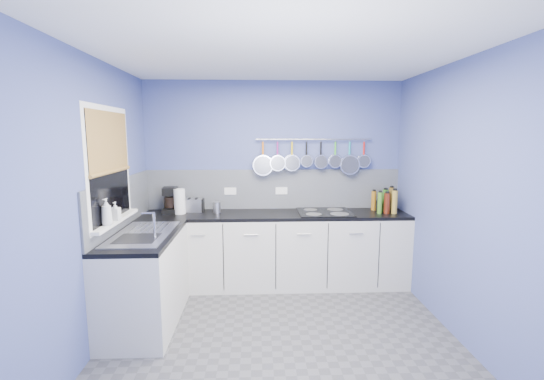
{
  "coord_description": "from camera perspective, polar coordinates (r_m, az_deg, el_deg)",
  "views": [
    {
      "loc": [
        -0.21,
        -3.18,
        1.84
      ],
      "look_at": [
        -0.05,
        0.75,
        1.25
      ],
      "focal_mm": 24.47,
      "sensor_mm": 36.0,
      "label": 1
    }
  ],
  "objects": [
    {
      "name": "backsplash_left",
      "position": [
        4.08,
        -22.04,
        -1.83
      ],
      "size": [
        0.02,
        1.8,
        0.5
      ],
      "primitive_type": "cube",
      "color": "slate",
      "rests_on": "wall_left"
    },
    {
      "name": "condiment_2",
      "position": [
        4.82,
        15.37,
        -1.59
      ],
      "size": [
        0.06,
        0.06,
        0.24
      ],
      "primitive_type": "cylinder",
      "color": "#8C5914",
      "rests_on": "worktop_back"
    },
    {
      "name": "coffee_maker",
      "position": [
        4.63,
        -15.41,
        -1.53
      ],
      "size": [
        0.18,
        0.2,
        0.31
      ],
      "primitive_type": null,
      "rotation": [
        0.0,
        0.0,
        0.04
      ],
      "color": "black",
      "rests_on": "worktop_back"
    },
    {
      "name": "pan_6",
      "position": [
        4.77,
        11.83,
        4.98
      ],
      "size": [
        0.25,
        0.07,
        0.44
      ],
      "primitive_type": null,
      "color": "silver",
      "rests_on": "pot_rail"
    },
    {
      "name": "soap_bottle_a",
      "position": [
        3.56,
        -24.11,
        -3.09
      ],
      "size": [
        0.11,
        0.11,
        0.24
      ],
      "primitive_type": "imported",
      "rotation": [
        0.0,
        0.0,
        -0.16
      ],
      "color": "white",
      "rests_on": "window_sill"
    },
    {
      "name": "pan_5",
      "position": [
        4.73,
        9.71,
        5.54
      ],
      "size": [
        0.16,
        0.06,
        0.35
      ],
      "primitive_type": null,
      "color": "silver",
      "rests_on": "pot_rail"
    },
    {
      "name": "ceiling",
      "position": [
        3.26,
        1.51,
        20.41
      ],
      "size": [
        3.2,
        3.0,
        0.02
      ],
      "primitive_type": "cube",
      "color": "white",
      "rests_on": "ground"
    },
    {
      "name": "condiment_4",
      "position": [
        4.74,
        17.02,
        -1.58
      ],
      "size": [
        0.07,
        0.07,
        0.27
      ],
      "primitive_type": "cylinder",
      "color": "#265919",
      "rests_on": "worktop_back"
    },
    {
      "name": "pan_4",
      "position": [
        4.69,
        7.53,
        5.51
      ],
      "size": [
        0.17,
        0.07,
        0.36
      ],
      "primitive_type": null,
      "color": "silver",
      "rests_on": "pot_rail"
    },
    {
      "name": "pan_2",
      "position": [
        4.65,
        3.09,
        5.36
      ],
      "size": [
        0.2,
        0.07,
        0.39
      ],
      "primitive_type": null,
      "color": "silver",
      "rests_on": "pot_rail"
    },
    {
      "name": "socket_right",
      "position": [
        4.72,
        1.46,
        -0.12
      ],
      "size": [
        0.15,
        0.01,
        0.09
      ],
      "primitive_type": "cube",
      "color": "white",
      "rests_on": "backsplash_back"
    },
    {
      "name": "cabinet_run_back",
      "position": [
        4.6,
        0.4,
        -9.3
      ],
      "size": [
        3.2,
        0.6,
        0.86
      ],
      "primitive_type": "cube",
      "color": "beige",
      "rests_on": "ground"
    },
    {
      "name": "cabinet_run_left",
      "position": [
        3.91,
        -18.86,
        -13.09
      ],
      "size": [
        0.6,
        1.2,
        0.86
      ],
      "primitive_type": "cube",
      "color": "beige",
      "rests_on": "ground"
    },
    {
      "name": "condiment_6",
      "position": [
        4.67,
        18.33,
        -1.77
      ],
      "size": [
        0.07,
        0.07,
        0.28
      ],
      "primitive_type": "cylinder",
      "color": "olive",
      "rests_on": "worktop_back"
    },
    {
      "name": "floor",
      "position": [
        3.68,
        1.35,
        -21.61
      ],
      "size": [
        3.2,
        3.0,
        0.02
      ],
      "primitive_type": "cube",
      "color": "#47474C",
      "rests_on": "ground"
    },
    {
      "name": "worktop_left",
      "position": [
        3.77,
        -19.19,
        -6.71
      ],
      "size": [
        0.6,
        1.2,
        0.04
      ],
      "primitive_type": "cube",
      "color": "black",
      "rests_on": "cabinet_run_left"
    },
    {
      "name": "sink_unit",
      "position": [
        3.76,
        -19.21,
        -6.35
      ],
      "size": [
        0.5,
        0.95,
        0.01
      ],
      "primitive_type": "cube",
      "color": "silver",
      "rests_on": "worktop_left"
    },
    {
      "name": "canister",
      "position": [
        4.54,
        -8.46,
        -2.67
      ],
      "size": [
        0.11,
        0.11,
        0.13
      ],
      "primitive_type": "cylinder",
      "rotation": [
        0.0,
        0.0,
        -0.26
      ],
      "color": "silver",
      "rests_on": "worktop_back"
    },
    {
      "name": "condiment_7",
      "position": [
        4.65,
        17.26,
        -1.96
      ],
      "size": [
        0.07,
        0.07,
        0.25
      ],
      "primitive_type": "cylinder",
      "color": "#4C190C",
      "rests_on": "worktop_back"
    },
    {
      "name": "condiment_5",
      "position": [
        4.72,
        16.08,
        -2.42
      ],
      "size": [
        0.07,
        0.07,
        0.14
      ],
      "primitive_type": "cylinder",
      "color": "black",
      "rests_on": "worktop_back"
    },
    {
      "name": "condiment_3",
      "position": [
        4.77,
        18.32,
        -1.88
      ],
      "size": [
        0.05,
        0.05,
        0.23
      ],
      "primitive_type": "cylinder",
      "color": "brown",
      "rests_on": "worktop_back"
    },
    {
      "name": "bamboo_blind",
      "position": [
        3.73,
        -23.75,
        6.82
      ],
      "size": [
        0.01,
        0.9,
        0.55
      ],
      "primitive_type": "cube",
      "color": "#A07140",
      "rests_on": "wall_left"
    },
    {
      "name": "socket_left",
      "position": [
        4.72,
        -6.44,
        -0.17
      ],
      "size": [
        0.15,
        0.01,
        0.09
      ],
      "primitive_type": "cube",
      "color": "white",
      "rests_on": "backsplash_back"
    },
    {
      "name": "wall_front",
      "position": [
        1.78,
        4.64,
        -10.83
      ],
      "size": [
        3.2,
        0.02,
        2.5
      ],
      "primitive_type": "cube",
      "color": "#444F8D",
      "rests_on": "ground"
    },
    {
      "name": "soap_bottle_b",
      "position": [
        3.74,
        -22.97,
        -2.99
      ],
      "size": [
        0.08,
        0.08,
        0.17
      ],
      "primitive_type": "imported",
      "rotation": [
        0.0,
        0.0,
        -0.06
      ],
      "color": "white",
      "rests_on": "window_sill"
    },
    {
      "name": "window_sill",
      "position": [
        3.81,
        -22.91,
        -4.34
      ],
      "size": [
        0.1,
        0.98,
        0.03
      ],
      "primitive_type": "cube",
      "color": "white",
      "rests_on": "wall_left"
    },
    {
      "name": "paper_towel",
      "position": [
        4.56,
        -14.03,
        -1.72
      ],
      "size": [
        0.14,
        0.14,
        0.3
      ],
      "primitive_type": "cylinder",
      "rotation": [
        0.0,
        0.0,
        -0.06
      ],
      "color": "white",
      "rests_on": "worktop_back"
    },
    {
      "name": "wall_left",
      "position": [
        3.52,
        -25.72,
        -1.96
      ],
      "size": [
        0.02,
        3.0,
        2.5
      ],
      "primitive_type": "cube",
      "color": "#444F8D",
      "rests_on": "ground"
    },
    {
      "name": "window_glass",
      "position": [
        3.75,
        -23.65,
        3.38
      ],
      "size": [
        0.01,
        0.9,
        1.0
      ],
      "primitive_type": "cube",
      "color": "black",
      "rests_on": "wall_left"
    },
    {
      "name": "pan_1",
      "position": [
        4.63,
        0.85,
        5.39
      ],
      "size": [
        0.2,
        0.1,
        0.39
      ],
      "primitive_type": null,
      "color": "silver",
      "rests_on": "pot_rail"
    },
    {
      "name": "backsplash_back",
      "position": [
        4.72,
        0.24,
        0.13
      ],
      "size": [
        3.2,
        0.02,
        0.5
      ],
      "primitive_type": "cube",
      "color": "slate",
      "rests_on": "wall_back"
    },
    {
      "name": "pan_7",
      "position": [
        4.82,
        13.95,
        5.46
      ],
      "size": [
        0.16,
        0.06,
        0.35
      ],
      "primitive_type": null,
      "color": "silver",
      "rests_on": "pot_rail"
    },
    {
      "name": "window_frame",
      "position": [
        3.75,
        -23.72,
        3.38
      ],
      "size": [
        0.01,
        1.0,
        1.1
      ],
      "primitive_type": "cube",
      "color": "white",
      "rests_on": "wall_left"
    },
    {
      "name": "wall_right",
      "position": [
        3.71,
        27.09,
        -1.56
      ],
      "size": [
        0.02,
        3.0,
        2.5
      ],
      "primitive_type": "cube",
      "color": "#444F8D",
      "rests_on": "ground"
    },
    {
      "name": "worktop_back",
      "position": [
        4.49,
        0.41,
        -3.82
      ],
      "size": [
        3.2,
        0.6,
        0.04
      ],
      "primitive_type": "cube",
      "color": "black",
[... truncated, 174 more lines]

